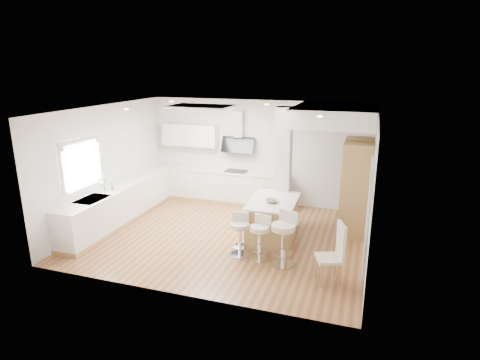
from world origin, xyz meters
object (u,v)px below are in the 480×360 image
at_px(bar_stool_b, 260,235).
at_px(peninsula, 273,220).
at_px(bar_stool_a, 240,232).
at_px(dining_chair, 335,251).
at_px(bar_stool_c, 284,236).

bearing_deg(bar_stool_b, peninsula, 99.81).
height_order(bar_stool_a, bar_stool_b, bar_stool_b).
distance_m(bar_stool_a, bar_stool_b, 0.42).
bearing_deg(bar_stool_a, bar_stool_b, -19.46).
relative_size(peninsula, bar_stool_a, 1.73).
relative_size(peninsula, dining_chair, 1.38).
bearing_deg(bar_stool_a, bar_stool_c, -21.45).
bearing_deg(peninsula, dining_chair, -45.90).
distance_m(bar_stool_c, dining_chair, 1.04).
xyz_separation_m(bar_stool_b, bar_stool_c, (0.49, -0.08, 0.09)).
relative_size(bar_stool_a, bar_stool_b, 0.99).
bearing_deg(dining_chair, bar_stool_a, 144.54).
height_order(peninsula, dining_chair, dining_chair).
distance_m(peninsula, bar_stool_a, 1.03).
distance_m(peninsula, bar_stool_c, 1.16).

